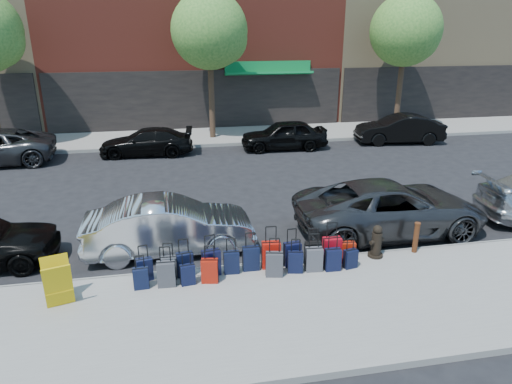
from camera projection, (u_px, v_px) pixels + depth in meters
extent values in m
plane|color=black|center=(226.00, 204.00, 15.57)|extent=(120.00, 120.00, 0.00)
cube|color=gray|center=(264.00, 313.00, 9.55)|extent=(60.00, 4.00, 0.15)
cube|color=gray|center=(203.00, 137.00, 24.78)|extent=(60.00, 4.00, 0.15)
cube|color=gray|center=(248.00, 266.00, 11.41)|extent=(60.00, 0.08, 0.15)
cube|color=gray|center=(206.00, 146.00, 22.91)|extent=(60.00, 0.08, 0.15)
cube|color=black|center=(199.00, 101.00, 26.02)|extent=(16.66, 0.15, 3.40)
cube|color=#0C7236|center=(269.00, 73.00, 25.88)|extent=(5.00, 0.91, 0.27)
cube|color=#0C7236|center=(268.00, 67.00, 26.04)|extent=(5.00, 0.10, 0.60)
cube|color=black|center=(453.00, 94.00, 28.80)|extent=(14.70, 0.15, 3.40)
cylinder|color=black|center=(211.00, 91.00, 23.55)|extent=(0.30, 0.30, 4.80)
sphere|color=#2D6A23|center=(209.00, 30.00, 22.54)|extent=(3.80, 3.80, 3.80)
sphere|color=#2D6A23|center=(222.00, 39.00, 22.77)|extent=(2.58, 2.58, 2.58)
cylinder|color=black|center=(400.00, 87.00, 25.38)|extent=(0.30, 0.30, 4.80)
sphere|color=#2D6A23|center=(406.00, 30.00, 24.36)|extent=(3.80, 3.80, 3.80)
sphere|color=#2D6A23|center=(415.00, 38.00, 24.60)|extent=(2.58, 2.58, 2.58)
cube|color=black|center=(145.00, 269.00, 10.58)|extent=(0.39, 0.26, 0.54)
cylinder|color=black|center=(143.00, 247.00, 10.38)|extent=(0.20, 0.07, 0.03)
cube|color=#313236|center=(169.00, 268.00, 10.63)|extent=(0.38, 0.22, 0.56)
cylinder|color=black|center=(167.00, 245.00, 10.42)|extent=(0.21, 0.04, 0.03)
cube|color=black|center=(185.00, 264.00, 10.76)|extent=(0.41, 0.26, 0.58)
cylinder|color=black|center=(183.00, 240.00, 10.55)|extent=(0.22, 0.06, 0.03)
cube|color=black|center=(211.00, 263.00, 10.78)|extent=(0.46, 0.31, 0.63)
cylinder|color=black|center=(210.00, 237.00, 10.54)|extent=(0.24, 0.08, 0.03)
cube|color=black|center=(231.00, 262.00, 10.87)|extent=(0.38, 0.22, 0.55)
cylinder|color=black|center=(231.00, 240.00, 10.67)|extent=(0.21, 0.04, 0.03)
cube|color=black|center=(251.00, 258.00, 11.02)|extent=(0.40, 0.22, 0.60)
cylinder|color=black|center=(251.00, 234.00, 10.80)|extent=(0.22, 0.04, 0.03)
cube|color=#A8130A|center=(271.00, 255.00, 11.11)|extent=(0.47, 0.28, 0.67)
cylinder|color=black|center=(271.00, 228.00, 10.86)|extent=(0.25, 0.05, 0.03)
cube|color=black|center=(292.00, 254.00, 11.21)|extent=(0.42, 0.26, 0.60)
cylinder|color=black|center=(293.00, 230.00, 10.99)|extent=(0.23, 0.06, 0.03)
cube|color=black|center=(313.00, 254.00, 11.24)|extent=(0.42, 0.27, 0.60)
cylinder|color=black|center=(314.00, 230.00, 11.02)|extent=(0.23, 0.06, 0.03)
cube|color=#9E0A16|center=(332.00, 250.00, 11.35)|extent=(0.44, 0.24, 0.67)
cylinder|color=black|center=(333.00, 224.00, 11.10)|extent=(0.25, 0.03, 0.03)
cube|color=#9C1C0A|center=(348.00, 252.00, 11.39)|extent=(0.37, 0.23, 0.53)
cylinder|color=black|center=(349.00, 231.00, 11.20)|extent=(0.20, 0.05, 0.03)
cube|color=black|center=(141.00, 278.00, 10.25)|extent=(0.35, 0.21, 0.49)
cylinder|color=black|center=(139.00, 257.00, 10.06)|extent=(0.19, 0.04, 0.03)
cube|color=#38383D|center=(166.00, 274.00, 10.32)|extent=(0.41, 0.25, 0.60)
cylinder|color=black|center=(164.00, 248.00, 10.10)|extent=(0.23, 0.04, 0.03)
cube|color=black|center=(188.00, 275.00, 10.40)|extent=(0.35, 0.23, 0.48)
cylinder|color=black|center=(186.00, 254.00, 10.22)|extent=(0.19, 0.06, 0.03)
cube|color=#9B170A|center=(210.00, 271.00, 10.49)|extent=(0.41, 0.28, 0.56)
cylinder|color=black|center=(209.00, 247.00, 10.28)|extent=(0.22, 0.07, 0.03)
cube|color=#38383D|center=(274.00, 264.00, 10.75)|extent=(0.44, 0.31, 0.59)
cylinder|color=black|center=(275.00, 240.00, 10.53)|extent=(0.23, 0.08, 0.03)
cube|color=black|center=(295.00, 262.00, 10.92)|extent=(0.39, 0.27, 0.53)
cylinder|color=black|center=(296.00, 241.00, 10.72)|extent=(0.20, 0.07, 0.03)
cube|color=#434349|center=(314.00, 259.00, 10.98)|extent=(0.42, 0.26, 0.59)
cylinder|color=black|center=(315.00, 235.00, 10.76)|extent=(0.23, 0.05, 0.03)
cube|color=black|center=(333.00, 260.00, 11.01)|extent=(0.38, 0.23, 0.55)
cylinder|color=black|center=(334.00, 237.00, 10.80)|extent=(0.21, 0.04, 0.03)
cube|color=black|center=(350.00, 259.00, 11.13)|extent=(0.35, 0.25, 0.47)
cylinder|color=black|center=(352.00, 240.00, 10.95)|extent=(0.18, 0.07, 0.03)
cylinder|color=black|center=(375.00, 255.00, 11.74)|extent=(0.39, 0.39, 0.06)
cylinder|color=black|center=(376.00, 243.00, 11.63)|extent=(0.26, 0.26, 0.60)
sphere|color=black|center=(378.00, 230.00, 11.50)|extent=(0.24, 0.24, 0.24)
cylinder|color=black|center=(377.00, 241.00, 11.61)|extent=(0.44, 0.26, 0.11)
cylinder|color=#38190C|center=(416.00, 238.00, 11.84)|extent=(0.14, 0.14, 0.81)
cylinder|color=#38190C|center=(418.00, 224.00, 11.70)|extent=(0.15, 0.15, 0.04)
cube|color=gold|center=(58.00, 286.00, 9.44)|extent=(0.61, 0.40, 1.01)
cube|color=gold|center=(57.00, 278.00, 9.75)|extent=(0.61, 0.40, 1.01)
cube|color=gold|center=(59.00, 289.00, 9.64)|extent=(0.64, 0.51, 0.02)
imported|color=silver|center=(170.00, 226.00, 12.09)|extent=(4.49, 1.66, 1.47)
imported|color=#353537|center=(390.00, 208.00, 13.25)|extent=(5.55, 2.60, 1.54)
imported|color=black|center=(146.00, 142.00, 21.33)|extent=(4.41, 2.03, 1.25)
imported|color=black|center=(284.00, 135.00, 22.32)|extent=(4.24, 1.82, 1.43)
imported|color=black|center=(399.00, 129.00, 23.51)|extent=(4.58, 2.07, 1.46)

